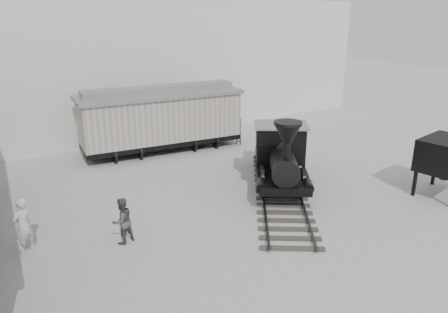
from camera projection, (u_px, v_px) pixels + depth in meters
ground at (297, 238)px, 14.79m from camera, size 90.00×90.00×0.00m
north_wall at (126, 42)px, 24.93m from camera, size 34.00×2.51×11.00m
locomotive at (280, 159)px, 18.64m from camera, size 7.23×9.07×3.39m
boxcar at (161, 118)px, 23.23m from camera, size 8.87×3.64×3.53m
visitor_a at (23, 225)px, 13.69m from camera, size 0.80×0.73×1.84m
visitor_b at (122, 221)px, 14.25m from camera, size 0.91×0.79×1.58m
coal_hopper at (447, 159)px, 17.66m from camera, size 2.47×2.14×2.42m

